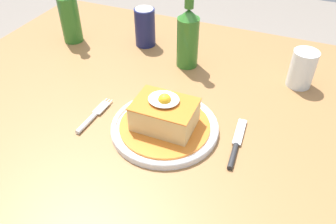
{
  "coord_description": "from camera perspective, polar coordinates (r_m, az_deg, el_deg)",
  "views": [
    {
      "loc": [
        0.3,
        -0.63,
        1.3
      ],
      "look_at": [
        0.06,
        -0.06,
        0.78
      ],
      "focal_mm": 36.37,
      "sensor_mm": 36.0,
      "label": 1
    }
  ],
  "objects": [
    {
      "name": "dining_table",
      "position": [
        0.95,
        -2.27,
        -3.39
      ],
      "size": [
        1.28,
        1.05,
        0.74
      ],
      "color": "olive",
      "rests_on": "ground_plane"
    },
    {
      "name": "knife",
      "position": [
        0.78,
        11.17,
        -6.04
      ],
      "size": [
        0.03,
        0.17,
        0.01
      ],
      "color": "#262628",
      "rests_on": "dining_table"
    },
    {
      "name": "soda_can",
      "position": [
        1.14,
        -3.88,
        14.01
      ],
      "size": [
        0.07,
        0.07,
        0.12
      ],
      "color": "#191E51",
      "rests_on": "dining_table"
    },
    {
      "name": "sandwich_meal",
      "position": [
        0.79,
        -0.56,
        -0.67
      ],
      "size": [
        0.22,
        0.22,
        0.1
      ],
      "color": "#C66B23",
      "rests_on": "main_plate"
    },
    {
      "name": "drinking_glass",
      "position": [
        1.01,
        21.48,
        6.41
      ],
      "size": [
        0.07,
        0.07,
        0.1
      ],
      "color": "gold",
      "rests_on": "dining_table"
    },
    {
      "name": "beer_bottle_green",
      "position": [
        1.0,
        3.36,
        12.78
      ],
      "size": [
        0.06,
        0.06,
        0.27
      ],
      "color": "#2D6B23",
      "rests_on": "dining_table"
    },
    {
      "name": "fork",
      "position": [
        0.86,
        -12.7,
        -0.97
      ],
      "size": [
        0.02,
        0.14,
        0.01
      ],
      "color": "silver",
      "rests_on": "dining_table"
    },
    {
      "name": "beer_bottle_green_far",
      "position": [
        1.19,
        -16.29,
        15.72
      ],
      "size": [
        0.06,
        0.06,
        0.27
      ],
      "color": "#2D6B23",
      "rests_on": "dining_table"
    },
    {
      "name": "main_plate",
      "position": [
        0.81,
        -0.54,
        -2.52
      ],
      "size": [
        0.26,
        0.26,
        0.02
      ],
      "color": "white",
      "rests_on": "dining_table"
    }
  ]
}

